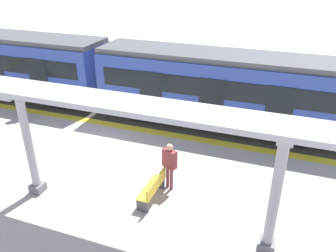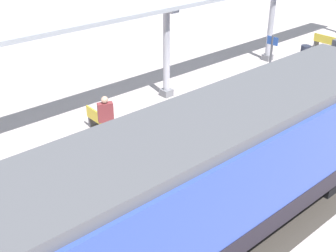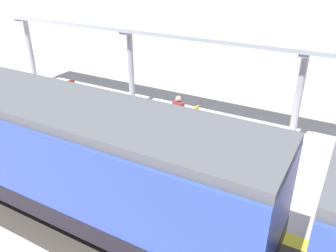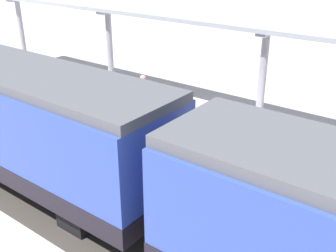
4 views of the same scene
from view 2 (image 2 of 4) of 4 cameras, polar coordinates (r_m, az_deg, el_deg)
ground_plane at (r=17.12m, az=5.25°, el=1.08°), size 176.00×176.00×0.00m
tactile_edge_strip at (r=15.55m, az=12.86°, el=-2.43°), size 0.49×37.39×0.01m
trackbed at (r=14.75m, az=18.60°, el=-5.05°), size 3.20×49.39×0.01m
train_far_carriage at (r=10.62m, az=7.49°, el=-5.58°), size 2.65×11.33×3.48m
canopy_pillar_second at (r=23.28m, az=13.07°, el=12.63°), size 1.10×0.44×3.71m
canopy_pillar_third at (r=18.27m, az=-0.20°, el=9.32°), size 1.10×0.44×3.71m
canopy_beam at (r=17.72m, az=-0.40°, el=15.13°), size 1.20×29.85×0.16m
bench_near_end at (r=15.92m, az=-8.53°, el=0.54°), size 1.51×0.48×0.86m
bench_far_end at (r=26.08m, az=19.72°, el=10.03°), size 1.51×0.46×0.86m
trash_bin at (r=23.88m, az=17.16°, el=8.86°), size 0.48×0.48×0.86m
platform_info_sign at (r=20.39m, az=13.08°, el=8.93°), size 0.56×0.10×2.20m
passenger_waiting_near_edge at (r=19.27m, az=20.08°, el=6.06°), size 0.42×0.54×1.72m
passenger_by_the_benches at (r=14.90m, az=-8.00°, el=1.45°), size 0.41×0.56×1.77m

